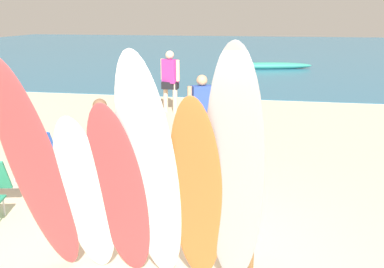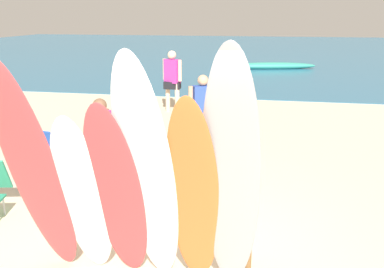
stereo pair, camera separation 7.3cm
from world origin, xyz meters
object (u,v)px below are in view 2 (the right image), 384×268
surfboard_red_0 (36,175)px  surfboard_grey_5 (231,180)px  surfboard_orange_4 (193,198)px  surfboard_rack (152,225)px  surfboard_red_2 (118,197)px  surfboard_white_3 (148,179)px  distant_boat (271,66)px  beachgoer_near_rack (102,141)px  beachgoer_midbeach (172,77)px  beach_chair_red (38,153)px  beachgoer_by_water (203,108)px  surfboard_white_1 (83,200)px

surfboard_red_0 → surfboard_grey_5: (1.92, 0.07, 0.07)m
surfboard_red_0 → surfboard_orange_4: surfboard_red_0 is taller
surfboard_rack → surfboard_red_0: 1.40m
surfboard_red_2 → surfboard_white_3: (0.33, -0.06, 0.23)m
surfboard_rack → distant_boat: (0.91, 18.40, -0.31)m
beachgoer_near_rack → surfboard_rack: bearing=36.3°
surfboard_red_2 → beachgoer_midbeach: (-1.46, 8.32, -0.02)m
surfboard_red_0 → beach_chair_red: surfboard_red_0 is taller
beachgoer_near_rack → beachgoer_by_water: bearing=155.7°
surfboard_red_0 → surfboard_white_1: bearing=18.0°
surfboard_orange_4 → surfboard_grey_5: bearing=-7.0°
beachgoer_by_water → surfboard_orange_4: bearing=-109.8°
surfboard_rack → surfboard_grey_5: 1.37m
surfboard_grey_5 → surfboard_rack: bearing=147.8°
surfboard_white_1 → distant_boat: size_ratio=0.44×
beachgoer_by_water → beachgoer_near_rack: 2.80m
surfboard_white_1 → beach_chair_red: bearing=123.3°
surfboard_red_2 → surfboard_orange_4: size_ratio=0.97×
surfboard_grey_5 → beachgoer_midbeach: bearing=106.2°
surfboard_grey_5 → distant_boat: bearing=89.1°
surfboard_red_0 → surfboard_grey_5: surfboard_grey_5 is taller
surfboard_white_1 → surfboard_red_2: bearing=-6.9°
surfboard_red_0 → surfboard_orange_4: size_ratio=1.16×
beach_chair_red → beachgoer_near_rack: bearing=-6.6°
surfboard_rack → surfboard_white_1: 0.91m
beachgoer_midbeach → beach_chair_red: beachgoer_midbeach is taller
surfboard_white_3 → surfboard_grey_5: (0.78, 0.04, 0.03)m
surfboard_grey_5 → surfboard_red_0: bearing=-178.9°
surfboard_red_2 → beachgoer_near_rack: 2.50m
surfboard_red_2 → surfboard_orange_4: 0.76m
surfboard_rack → beach_chair_red: size_ratio=2.76×
surfboard_rack → beachgoer_midbeach: 7.96m
surfboard_red_0 → beachgoer_near_rack: surfboard_red_0 is taller
surfboard_rack → surfboard_orange_4: 0.98m
beachgoer_midbeach → distant_boat: (2.55, 10.63, -0.85)m
beachgoer_near_rack → beach_chair_red: beachgoer_near_rack is taller
beachgoer_near_rack → beachgoer_midbeach: size_ratio=0.88×
surfboard_red_2 → surfboard_grey_5: size_ratio=0.81×
beachgoer_by_water → distant_boat: beachgoer_by_water is taller
surfboard_orange_4 → beach_chair_red: (-3.26, 2.77, -0.64)m
beach_chair_red → surfboard_red_0: bearing=-44.8°
surfboard_orange_4 → surfboard_white_3: bearing=-170.3°
surfboard_white_3 → beachgoer_by_water: (-0.30, 4.86, -0.35)m
surfboard_red_0 → distant_boat: surfboard_red_0 is taller
surfboard_white_1 → beach_chair_red: surfboard_white_1 is taller
surfboard_grey_5 → beachgoer_midbeach: 8.73m
surfboard_white_3 → distant_boat: 19.05m
beachgoer_midbeach → surfboard_rack: bearing=128.5°
distant_boat → surfboard_red_0: bearing=-95.7°
beachgoer_midbeach → distant_boat: bearing=-76.9°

